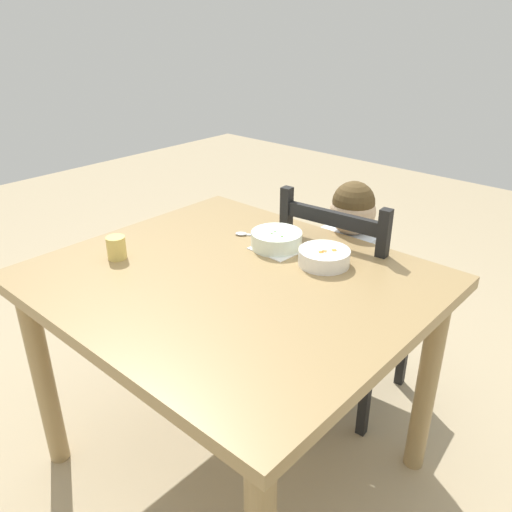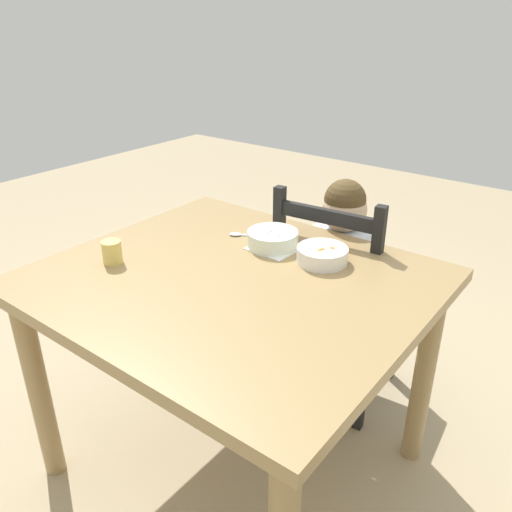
{
  "view_description": "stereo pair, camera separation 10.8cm",
  "coord_description": "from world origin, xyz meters",
  "px_view_note": "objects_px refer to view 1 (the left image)",
  "views": [
    {
      "loc": [
        0.99,
        -0.99,
        1.51
      ],
      "look_at": [
        0.03,
        0.08,
        0.82
      ],
      "focal_mm": 36.1,
      "sensor_mm": 36.0,
      "label": 1
    },
    {
      "loc": [
        0.91,
        -1.06,
        1.51
      ],
      "look_at": [
        0.03,
        0.08,
        0.82
      ],
      "focal_mm": 36.1,
      "sensor_mm": 36.0,
      "label": 2
    }
  ],
  "objects_px": {
    "drinking_cup": "(116,248)",
    "bowl_of_peas": "(277,239)",
    "bowl_of_carrots": "(324,257)",
    "child_figure": "(344,265)",
    "dining_chair": "(343,305)",
    "dining_table": "(232,307)",
    "spoon": "(247,234)"
  },
  "relations": [
    {
      "from": "drinking_cup",
      "to": "bowl_of_peas",
      "type": "bearing_deg",
      "value": 51.16
    },
    {
      "from": "bowl_of_carrots",
      "to": "drinking_cup",
      "type": "xyz_separation_m",
      "value": [
        -0.53,
        -0.41,
        0.01
      ]
    },
    {
      "from": "child_figure",
      "to": "drinking_cup",
      "type": "height_order",
      "value": "child_figure"
    },
    {
      "from": "dining_chair",
      "to": "drinking_cup",
      "type": "bearing_deg",
      "value": -121.53
    },
    {
      "from": "dining_table",
      "to": "spoon",
      "type": "height_order",
      "value": "spoon"
    },
    {
      "from": "bowl_of_peas",
      "to": "dining_chair",
      "type": "bearing_deg",
      "value": 70.86
    },
    {
      "from": "bowl_of_peas",
      "to": "drinking_cup",
      "type": "xyz_separation_m",
      "value": [
        -0.33,
        -0.41,
        0.01
      ]
    },
    {
      "from": "dining_chair",
      "to": "spoon",
      "type": "relative_size",
      "value": 7.4
    },
    {
      "from": "child_figure",
      "to": "dining_chair",
      "type": "bearing_deg",
      "value": 49.83
    },
    {
      "from": "bowl_of_peas",
      "to": "bowl_of_carrots",
      "type": "relative_size",
      "value": 1.06
    },
    {
      "from": "child_figure",
      "to": "bowl_of_peas",
      "type": "xyz_separation_m",
      "value": [
        -0.1,
        -0.29,
        0.17
      ]
    },
    {
      "from": "child_figure",
      "to": "spoon",
      "type": "distance_m",
      "value": 0.4
    },
    {
      "from": "bowl_of_carrots",
      "to": "drinking_cup",
      "type": "distance_m",
      "value": 0.67
    },
    {
      "from": "dining_table",
      "to": "bowl_of_peas",
      "type": "distance_m",
      "value": 0.29
    },
    {
      "from": "child_figure",
      "to": "bowl_of_peas",
      "type": "relative_size",
      "value": 5.46
    },
    {
      "from": "dining_table",
      "to": "bowl_of_peas",
      "type": "relative_size",
      "value": 6.55
    },
    {
      "from": "drinking_cup",
      "to": "spoon",
      "type": "bearing_deg",
      "value": 66.19
    },
    {
      "from": "bowl_of_carrots",
      "to": "spoon",
      "type": "distance_m",
      "value": 0.35
    },
    {
      "from": "child_figure",
      "to": "spoon",
      "type": "relative_size",
      "value": 7.52
    },
    {
      "from": "drinking_cup",
      "to": "child_figure",
      "type": "bearing_deg",
      "value": 58.54
    },
    {
      "from": "bowl_of_peas",
      "to": "drinking_cup",
      "type": "bearing_deg",
      "value": -128.84
    },
    {
      "from": "bowl_of_peas",
      "to": "child_figure",
      "type": "bearing_deg",
      "value": 71.35
    },
    {
      "from": "bowl_of_peas",
      "to": "spoon",
      "type": "height_order",
      "value": "bowl_of_peas"
    },
    {
      "from": "bowl_of_carrots",
      "to": "child_figure",
      "type": "bearing_deg",
      "value": 108.66
    },
    {
      "from": "bowl_of_peas",
      "to": "drinking_cup",
      "type": "height_order",
      "value": "drinking_cup"
    },
    {
      "from": "dining_chair",
      "to": "spoon",
      "type": "distance_m",
      "value": 0.5
    },
    {
      "from": "drinking_cup",
      "to": "dining_chair",
      "type": "bearing_deg",
      "value": 58.47
    },
    {
      "from": "dining_table",
      "to": "spoon",
      "type": "bearing_deg",
      "value": 124.11
    },
    {
      "from": "dining_chair",
      "to": "child_figure",
      "type": "relative_size",
      "value": 0.98
    },
    {
      "from": "bowl_of_carrots",
      "to": "drinking_cup",
      "type": "relative_size",
      "value": 2.19
    },
    {
      "from": "child_figure",
      "to": "spoon",
      "type": "xyz_separation_m",
      "value": [
        -0.25,
        -0.28,
        0.15
      ]
    },
    {
      "from": "child_figure",
      "to": "bowl_of_carrots",
      "type": "distance_m",
      "value": 0.35
    }
  ]
}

